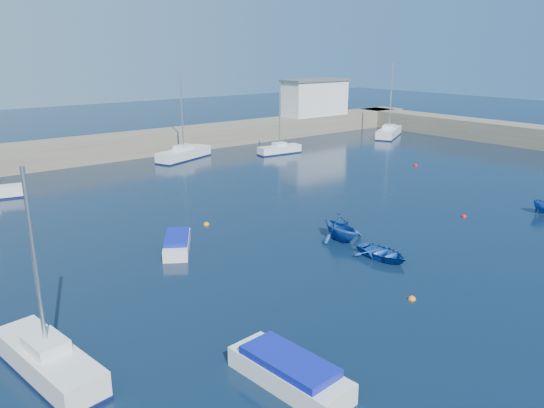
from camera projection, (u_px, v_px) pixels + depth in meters
ground at (491, 288)px, 27.95m from camera, size 220.00×220.00×0.00m
back_wall at (127, 145)px, 62.14m from camera, size 96.00×4.50×2.60m
right_arm at (449, 126)px, 77.92m from camera, size 4.50×32.00×2.60m
harbor_office at (315, 98)px, 79.00m from camera, size 10.00×4.00×5.00m
sailboat_1 at (48, 360)px, 20.32m from camera, size 2.65×6.39×8.25m
sailboat_6 at (184, 154)px, 60.52m from camera, size 7.65×4.57×9.69m
sailboat_7 at (279, 149)px, 63.82m from camera, size 5.58×1.99×7.26m
sailboat_8 at (389, 132)px, 76.15m from camera, size 8.07×5.80×10.42m
motorboat_0 at (289, 371)px, 19.79m from camera, size 2.24×5.21×1.13m
motorboat_1 at (177, 243)px, 33.06m from camera, size 3.47×4.32×1.03m
dinghy_center at (382, 253)px, 31.78m from camera, size 2.51×3.48×0.71m
dinghy_left at (341, 227)px, 34.78m from camera, size 3.45×3.85×1.83m
buoy_0 at (412, 300)px, 26.66m from camera, size 0.39×0.39×0.39m
buoy_1 at (464, 217)px, 39.81m from camera, size 0.42×0.42×0.42m
buoy_3 at (206, 225)px, 38.01m from camera, size 0.43×0.43×0.43m
buoy_4 at (416, 166)px, 57.39m from camera, size 0.44×0.44×0.44m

